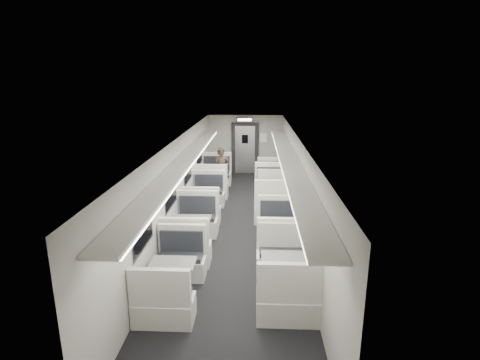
# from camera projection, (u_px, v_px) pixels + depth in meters

# --- Properties ---
(room) EXTENTS (3.24, 12.24, 2.64)m
(room) POSITION_uv_depth(u_px,v_px,m) (238.00, 185.00, 9.52)
(room) COLOR black
(room) RESTS_ON ground
(booth_left_a) EXTENTS (1.08, 2.19, 1.17)m
(booth_left_a) POSITION_uv_depth(u_px,v_px,m) (214.00, 180.00, 13.12)
(booth_left_a) COLOR silver
(booth_left_a) RESTS_ON room
(booth_left_b) EXTENTS (0.99, 2.01, 1.07)m
(booth_left_b) POSITION_uv_depth(u_px,v_px,m) (205.00, 202.00, 10.88)
(booth_left_b) COLOR silver
(booth_left_b) RESTS_ON room
(booth_left_c) EXTENTS (1.02, 2.07, 1.11)m
(booth_left_c) POSITION_uv_depth(u_px,v_px,m) (192.00, 233.00, 8.66)
(booth_left_c) COLOR silver
(booth_left_c) RESTS_ON room
(booth_left_d) EXTENTS (0.96, 1.95, 1.05)m
(booth_left_d) POSITION_uv_depth(u_px,v_px,m) (173.00, 279.00, 6.71)
(booth_left_d) COLOR silver
(booth_left_d) RESTS_ON room
(booth_right_a) EXTENTS (0.97, 1.98, 1.06)m
(booth_right_a) POSITION_uv_depth(u_px,v_px,m) (272.00, 183.00, 12.85)
(booth_right_a) COLOR silver
(booth_right_a) RESTS_ON room
(booth_right_b) EXTENTS (1.15, 2.33, 1.25)m
(booth_right_b) POSITION_uv_depth(u_px,v_px,m) (274.00, 198.00, 11.07)
(booth_right_b) COLOR silver
(booth_right_b) RESTS_ON room
(booth_right_c) EXTENTS (0.96, 1.95, 1.04)m
(booth_right_c) POSITION_uv_depth(u_px,v_px,m) (279.00, 236.00, 8.54)
(booth_right_c) COLOR silver
(booth_right_c) RESTS_ON room
(booth_right_d) EXTENTS (1.02, 2.07, 1.11)m
(booth_right_d) POSITION_uv_depth(u_px,v_px,m) (284.00, 275.00, 6.81)
(booth_right_d) COLOR silver
(booth_right_d) RESTS_ON room
(passenger) EXTENTS (0.59, 0.41, 1.56)m
(passenger) POSITION_uv_depth(u_px,v_px,m) (222.00, 170.00, 12.90)
(passenger) COLOR black
(passenger) RESTS_ON room
(window_a) EXTENTS (0.02, 1.18, 0.84)m
(window_a) POSITION_uv_depth(u_px,v_px,m) (199.00, 153.00, 12.82)
(window_a) COLOR black
(window_a) RESTS_ON room
(window_b) EXTENTS (0.02, 1.18, 0.84)m
(window_b) POSITION_uv_depth(u_px,v_px,m) (188.00, 168.00, 10.70)
(window_b) COLOR black
(window_b) RESTS_ON room
(window_c) EXTENTS (0.02, 1.18, 0.84)m
(window_c) POSITION_uv_depth(u_px,v_px,m) (171.00, 190.00, 8.58)
(window_c) COLOR black
(window_c) RESTS_ON room
(window_d) EXTENTS (0.02, 1.18, 0.84)m
(window_d) POSITION_uv_depth(u_px,v_px,m) (143.00, 227.00, 6.46)
(window_d) COLOR black
(window_d) RESTS_ON room
(luggage_rack_left) EXTENTS (0.46, 10.40, 0.09)m
(luggage_rack_left) POSITION_uv_depth(u_px,v_px,m) (186.00, 160.00, 9.10)
(luggage_rack_left) COLOR silver
(luggage_rack_left) RESTS_ON room
(luggage_rack_right) EXTENTS (0.46, 10.40, 0.09)m
(luggage_rack_right) POSITION_uv_depth(u_px,v_px,m) (289.00, 161.00, 8.99)
(luggage_rack_right) COLOR silver
(luggage_rack_right) RESTS_ON room
(vestibule_door) EXTENTS (1.10, 0.13, 2.10)m
(vestibule_door) POSITION_uv_depth(u_px,v_px,m) (245.00, 149.00, 15.28)
(vestibule_door) COLOR black
(vestibule_door) RESTS_ON room
(exit_sign) EXTENTS (0.62, 0.12, 0.16)m
(exit_sign) POSITION_uv_depth(u_px,v_px,m) (245.00, 120.00, 14.49)
(exit_sign) COLOR black
(exit_sign) RESTS_ON room
(wall_notice) EXTENTS (0.32, 0.02, 0.40)m
(wall_notice) POSITION_uv_depth(u_px,v_px,m) (264.00, 138.00, 15.12)
(wall_notice) COLOR white
(wall_notice) RESTS_ON room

